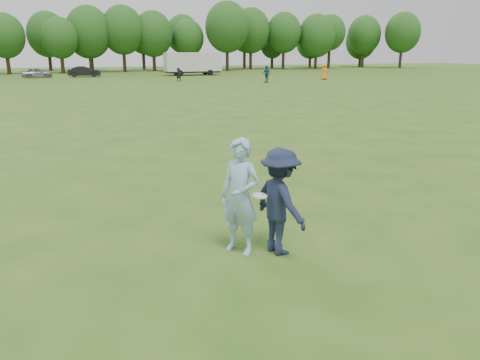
{
  "coord_description": "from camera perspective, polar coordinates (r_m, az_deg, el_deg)",
  "views": [
    {
      "loc": [
        -2.52,
        -7.62,
        3.56
      ],
      "look_at": [
        0.63,
        0.62,
        1.1
      ],
      "focal_mm": 35.0,
      "sensor_mm": 36.0,
      "label": 1
    }
  ],
  "objects": [
    {
      "name": "thrower",
      "position": [
        8.3,
        0.02,
        -2.04
      ],
      "size": [
        0.86,
        0.91,
        2.1
      ],
      "primitive_type": "imported",
      "rotation": [
        0.0,
        0.0,
        -0.92
      ],
      "color": "#89B3D4",
      "rests_on": "ground"
    },
    {
      "name": "player_far_b",
      "position": [
        53.96,
        3.25,
        12.78
      ],
      "size": [
        0.79,
        1.19,
        1.88
      ],
      "primitive_type": "imported",
      "rotation": [
        0.0,
        0.0,
        -1.24
      ],
      "color": "navy",
      "rests_on": "ground"
    },
    {
      "name": "treeline",
      "position": [
        84.73,
        -18.09,
        16.68
      ],
      "size": [
        130.35,
        18.39,
        11.74
      ],
      "color": "#332114",
      "rests_on": "ground"
    },
    {
      "name": "car_f",
      "position": [
        68.51,
        -18.46,
        12.42
      ],
      "size": [
        4.4,
        1.81,
        1.42
      ],
      "primitive_type": "imported",
      "rotation": [
        0.0,
        0.0,
        1.5
      ],
      "color": "black",
      "rests_on": "ground"
    },
    {
      "name": "player_far_c",
      "position": [
        59.7,
        10.24,
        12.85
      ],
      "size": [
        1.0,
        0.71,
        1.93
      ],
      "primitive_type": "imported",
      "rotation": [
        0.0,
        0.0,
        3.04
      ],
      "color": "orange",
      "rests_on": "ground"
    },
    {
      "name": "car_e",
      "position": [
        68.44,
        -23.52,
        11.9
      ],
      "size": [
        3.92,
        1.76,
        1.31
      ],
      "primitive_type": "imported",
      "rotation": [
        0.0,
        0.0,
        1.63
      ],
      "color": "gray",
      "rests_on": "ground"
    },
    {
      "name": "disc_in_play",
      "position": [
        8.12,
        2.4,
        -1.9
      ],
      "size": [
        0.3,
        0.3,
        0.07
      ],
      "color": "white",
      "rests_on": "ground"
    },
    {
      "name": "field_cone",
      "position": [
        62.57,
        3.74,
        12.43
      ],
      "size": [
        0.28,
        0.28,
        0.3
      ],
      "primitive_type": "cone",
      "color": "#F45D0C",
      "rests_on": "ground"
    },
    {
      "name": "ground",
      "position": [
        8.79,
        -2.43,
        -8.36
      ],
      "size": [
        200.0,
        200.0,
        0.0
      ],
      "primitive_type": "plane",
      "color": "#2A5217",
      "rests_on": "ground"
    },
    {
      "name": "player_far_d",
      "position": [
        56.52,
        -7.49,
        12.63
      ],
      "size": [
        1.5,
        0.69,
        1.56
      ],
      "primitive_type": "imported",
      "rotation": [
        0.0,
        0.0,
        -0.16
      ],
      "color": "black",
      "rests_on": "ground"
    },
    {
      "name": "cargo_trailer",
      "position": [
        69.72,
        -5.78,
        14.04
      ],
      "size": [
        9.0,
        2.75,
        3.2
      ],
      "color": "silver",
      "rests_on": "ground"
    },
    {
      "name": "defender",
      "position": [
        8.33,
        4.9,
        -2.63
      ],
      "size": [
        0.96,
        1.37,
        1.93
      ],
      "primitive_type": "imported",
      "rotation": [
        0.0,
        0.0,
        1.78
      ],
      "color": "#1B233C",
      "rests_on": "ground"
    }
  ]
}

